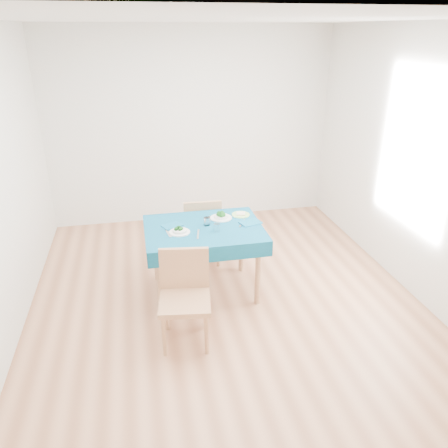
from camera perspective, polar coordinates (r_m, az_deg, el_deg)
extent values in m
cube|color=#965D3E|center=(4.75, 0.00, -9.52)|extent=(4.00, 4.50, 0.02)
cube|color=silver|center=(6.30, -4.29, 12.41)|extent=(4.00, 0.02, 2.70)
cube|color=silver|center=(2.21, 12.28, -11.53)|extent=(4.00, 0.02, 2.70)
cube|color=silver|center=(4.95, 23.50, 7.24)|extent=(0.02, 4.50, 2.70)
cube|color=white|center=(3.96, 0.00, 25.28)|extent=(4.00, 4.50, 0.02)
cube|color=navy|center=(4.65, -2.58, -4.70)|extent=(1.19, 0.91, 0.76)
cube|color=#A5744D|center=(3.84, -5.21, -8.47)|extent=(0.51, 0.54, 1.11)
cube|color=#A5744D|center=(5.20, -2.99, 0.47)|extent=(0.45, 0.49, 1.08)
cube|color=silver|center=(4.38, -7.26, -1.22)|extent=(0.05, 0.19, 0.00)
cube|color=silver|center=(4.33, -3.40, -1.33)|extent=(0.06, 0.22, 0.00)
cube|color=silver|center=(4.66, -1.93, 0.58)|extent=(0.06, 0.17, 0.00)
cube|color=silver|center=(4.57, 2.39, 0.10)|extent=(0.12, 0.19, 0.00)
cube|color=#0D5374|center=(4.54, -6.79, -0.21)|extent=(0.24, 0.21, 0.01)
cube|color=#0D5374|center=(4.58, 3.46, 0.19)|extent=(0.25, 0.21, 0.01)
cylinder|color=white|center=(4.52, -2.27, 0.35)|extent=(0.07, 0.07, 0.08)
cylinder|color=white|center=(4.37, -0.95, -0.50)|extent=(0.07, 0.07, 0.09)
cylinder|color=#ABE06D|center=(4.78, 2.20, 1.23)|extent=(0.20, 0.20, 0.01)
cube|color=beige|center=(4.78, 2.20, 1.37)|extent=(0.12, 0.12, 0.01)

